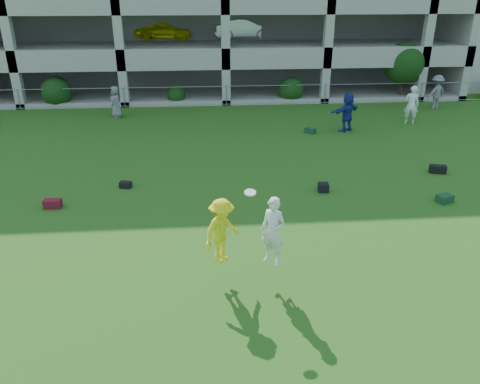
{
  "coord_description": "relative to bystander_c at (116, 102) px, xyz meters",
  "views": [
    {
      "loc": [
        -1.47,
        -8.77,
        6.64
      ],
      "look_at": [
        -0.5,
        3.0,
        1.4
      ],
      "focal_mm": 35.0,
      "sensor_mm": 36.0,
      "label": 1
    }
  ],
  "objects": [
    {
      "name": "ground",
      "position": [
        6.12,
        -16.75,
        -0.85
      ],
      "size": [
        100.0,
        100.0,
        0.0
      ],
      "primitive_type": "plane",
      "color": "#235114",
      "rests_on": "ground"
    },
    {
      "name": "bystander_c",
      "position": [
        0.0,
        0.0,
        0.0
      ],
      "size": [
        0.87,
        0.99,
        1.7
      ],
      "primitive_type": "imported",
      "rotation": [
        0.0,
        0.0,
        -1.06
      ],
      "color": "slate",
      "rests_on": "ground"
    },
    {
      "name": "bystander_d",
      "position": [
        11.71,
        -3.58,
        0.1
      ],
      "size": [
        1.8,
        1.4,
        1.91
      ],
      "primitive_type": "imported",
      "rotation": [
        0.0,
        0.0,
        3.69
      ],
      "color": "navy",
      "rests_on": "ground"
    },
    {
      "name": "bystander_e",
      "position": [
        15.42,
        -2.5,
        0.14
      ],
      "size": [
        0.84,
        0.7,
        1.98
      ],
      "primitive_type": "imported",
      "rotation": [
        0.0,
        0.0,
        2.77
      ],
      "color": "white",
      "rests_on": "ground"
    },
    {
      "name": "bystander_f",
      "position": [
        18.12,
        0.39,
        0.13
      ],
      "size": [
        1.44,
        1.15,
        1.95
      ],
      "primitive_type": "imported",
      "rotation": [
        0.0,
        0.0,
        3.53
      ],
      "color": "slate",
      "rests_on": "ground"
    },
    {
      "name": "bag_red_a",
      "position": [
        -0.3,
        -11.35,
        -0.71
      ],
      "size": [
        0.56,
        0.32,
        0.28
      ],
      "primitive_type": "cube",
      "rotation": [
        0.0,
        0.0,
        -0.03
      ],
      "color": "#5E1012",
      "rests_on": "ground"
    },
    {
      "name": "bag_black_b",
      "position": [
        1.83,
        -9.88,
        -0.74
      ],
      "size": [
        0.46,
        0.36,
        0.22
      ],
      "primitive_type": "cube",
      "rotation": [
        0.0,
        0.0,
        -0.31
      ],
      "color": "black",
      "rests_on": "ground"
    },
    {
      "name": "bag_green_c",
      "position": [
        12.6,
        -12.0,
        -0.72
      ],
      "size": [
        0.59,
        0.5,
        0.26
      ],
      "primitive_type": "cube",
      "rotation": [
        0.0,
        0.0,
        0.34
      ],
      "color": "#123219",
      "rests_on": "ground"
    },
    {
      "name": "crate_d",
      "position": [
        8.79,
        -10.79,
        -0.7
      ],
      "size": [
        0.38,
        0.38,
        0.3
      ],
      "primitive_type": "cube",
      "rotation": [
        0.0,
        0.0,
        -0.09
      ],
      "color": "black",
      "rests_on": "ground"
    },
    {
      "name": "bag_black_e",
      "position": [
        13.62,
        -9.41,
        -0.7
      ],
      "size": [
        0.66,
        0.45,
        0.3
      ],
      "primitive_type": "cube",
      "rotation": [
        0.0,
        0.0,
        -0.28
      ],
      "color": "black",
      "rests_on": "ground"
    },
    {
      "name": "bag_green_g",
      "position": [
        9.88,
        -3.81,
        -0.72
      ],
      "size": [
        0.56,
        0.57,
        0.25
      ],
      "primitive_type": "cube",
      "rotation": [
        0.0,
        0.0,
        -0.79
      ],
      "color": "#163D24",
      "rests_on": "ground"
    },
    {
      "name": "frisbee_contest",
      "position": [
        5.36,
        -15.86,
        0.49
      ],
      "size": [
        2.15,
        1.16,
        1.92
      ],
      "color": "yellow",
      "rests_on": "ground"
    },
    {
      "name": "fence",
      "position": [
        6.12,
        2.25,
        -0.24
      ],
      "size": [
        36.06,
        0.06,
        1.2
      ],
      "color": "gray",
      "rests_on": "ground"
    },
    {
      "name": "shrub_row",
      "position": [
        10.71,
        2.95,
        0.66
      ],
      "size": [
        34.38,
        2.52,
        3.5
      ],
      "color": "#163D11",
      "rests_on": "ground"
    }
  ]
}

